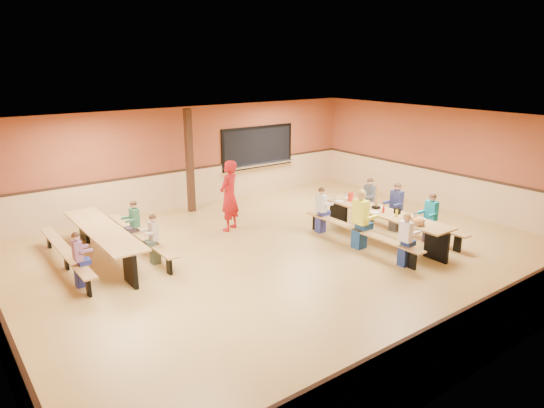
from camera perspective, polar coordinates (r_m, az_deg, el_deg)
ground at (r=11.18m, az=2.12°, el=-6.02°), size 12.00×12.00×0.00m
room_envelope at (r=10.94m, az=2.16°, el=-2.68°), size 12.04×10.04×3.02m
kitchen_pass_through at (r=16.10m, az=-1.67°, el=6.50°), size 2.78×0.28×1.38m
structural_post at (r=14.21m, az=-9.67°, el=4.97°), size 0.18×0.18×3.00m
cafeteria_table_main at (r=12.21m, az=12.94°, el=-1.85°), size 1.91×3.70×0.74m
cafeteria_table_second at (r=11.35m, az=-19.21°, el=-3.77°), size 1.91×3.70×0.74m
seated_child_white_left at (r=10.80m, az=15.41°, el=-4.12°), size 0.35×0.29×1.17m
seated_adult_yellow at (r=11.56m, az=10.33°, el=-1.81°), size 0.46×0.38×1.40m
seated_child_grey_left at (r=12.51m, az=5.77°, el=-0.75°), size 0.36×0.29×1.18m
seated_child_teal_right at (r=12.37m, az=18.16°, el=-1.60°), size 0.38×0.31×1.23m
seated_child_navy_right at (r=12.96m, az=14.40°, el=-0.37°), size 0.40×0.33×1.27m
seated_child_char_right at (r=13.54m, az=11.37°, el=0.43°), size 0.37×0.31×1.22m
seated_child_purple_sec at (r=10.20m, az=-21.82°, el=-6.14°), size 0.32×0.27×1.12m
seated_child_green_sec at (r=11.80m, az=-15.81°, el=-2.43°), size 0.35×0.28×1.16m
seated_child_tan_sec at (r=10.85m, az=-13.70°, el=-4.08°), size 0.32×0.26×1.11m
standing_woman at (r=12.59m, az=-5.06°, el=0.99°), size 0.81×0.71×1.86m
punch_pitcher at (r=12.89m, az=9.24°, el=0.84°), size 0.16×0.16×0.22m
chip_bowl at (r=11.36m, az=16.75°, el=-1.99°), size 0.32×0.32×0.15m
napkin_dispenser at (r=12.05m, az=14.53°, el=-0.81°), size 0.10×0.14×0.13m
condiment_mustard at (r=11.79m, az=14.44°, el=-1.09°), size 0.06×0.06×0.17m
condiment_ketchup at (r=12.04m, az=12.98°, el=-0.62°), size 0.06×0.06×0.17m
table_paddle at (r=12.34m, az=12.18°, el=0.10°), size 0.16×0.16×0.56m
place_settings at (r=12.13m, az=13.02°, el=-0.64°), size 0.65×3.30×0.11m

